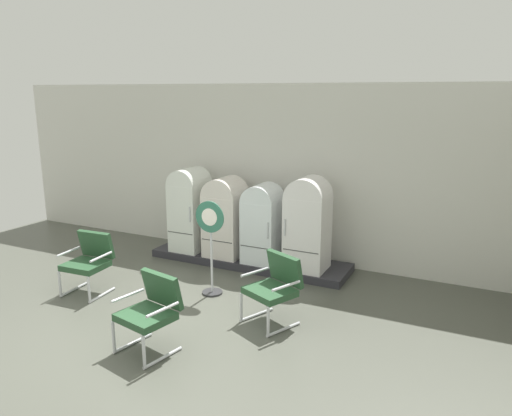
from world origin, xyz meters
The scene contains 11 objects.
ground centered at (0.00, 0.00, -0.03)m, with size 12.00×10.00×0.05m, color #4E5046.
back_wall centered at (0.00, 3.66, 1.63)m, with size 11.76×0.12×3.24m.
display_plinth centered at (0.00, 3.02, 0.07)m, with size 3.70×0.95×0.14m, color #2D2C33.
refrigerator_0 centered at (-1.21, 2.94, 0.97)m, with size 0.59×0.72×1.57m.
refrigerator_1 centered at (-0.43, 2.91, 0.91)m, with size 0.67×0.67×1.46m.
refrigerator_2 centered at (0.33, 2.89, 0.88)m, with size 0.61×0.64×1.40m.
refrigerator_3 centered at (1.16, 2.90, 0.98)m, with size 0.67×0.64×1.59m.
armchair_left centered at (-1.68, 0.78, 0.54)m, with size 0.70×0.68×0.95m.
armchair_right centered at (1.35, 1.11, 0.54)m, with size 0.83×0.84×0.95m.
armchair_center centered at (0.30, -0.22, 0.54)m, with size 0.76×0.76×0.95m.
sign_stand centered at (0.09, 1.54, 0.76)m, with size 0.49×0.32×1.49m.
Camera 1 is at (3.80, -4.53, 3.09)m, focal length 33.99 mm.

